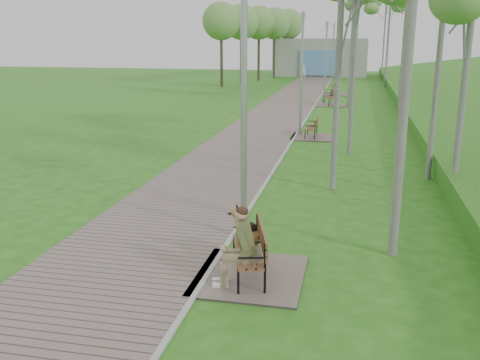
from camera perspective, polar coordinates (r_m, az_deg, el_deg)
name	(u,v)px	position (r m, az deg, el deg)	size (l,w,h in m)	color
ground	(222,253)	(11.02, -1.94, -7.81)	(120.00, 120.00, 0.00)	#286017
walkway	(281,111)	(31.91, 4.42, 7.40)	(3.50, 67.00, 0.04)	#74655E
kerb	(311,111)	(31.73, 7.58, 7.28)	(0.10, 67.00, 0.05)	#999993
building_north	(321,57)	(60.99, 8.59, 12.82)	(10.00, 5.20, 4.00)	#9E9E99
bench_main	(245,253)	(9.80, 0.51, -7.79)	(1.94, 2.16, 1.70)	#74655E
bench_second	(311,133)	(23.55, 7.60, 4.98)	(1.74, 1.93, 1.07)	#74655E
bench_third	(330,102)	(34.89, 9.55, 8.23)	(1.94, 2.16, 1.19)	#74655E
bench_far	(335,92)	(41.36, 10.05, 9.25)	(1.84, 2.04, 1.13)	#74655E
lamp_post_near	(244,114)	(11.13, 0.41, 7.05)	(0.23, 0.23, 5.84)	#A0A2A8
lamp_post_second	(301,79)	(23.86, 6.56, 10.64)	(0.20, 0.20, 5.28)	#A0A2A8
lamp_post_third	(325,65)	(36.41, 9.10, 12.00)	(0.20, 0.20, 5.17)	#A0A2A8
lamp_post_far	(333,54)	(53.91, 9.89, 13.06)	(0.21, 0.21, 5.43)	#A0A2A8
pedestrian_near	(303,72)	(55.88, 6.75, 11.40)	(0.55, 0.36, 1.50)	white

